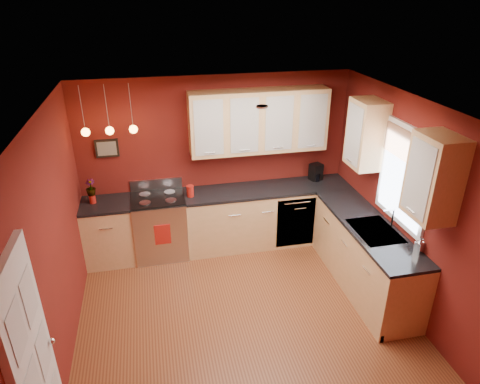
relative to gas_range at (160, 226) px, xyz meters
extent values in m
plane|color=brown|center=(0.92, -1.80, -0.48)|extent=(4.20, 4.20, 0.00)
cube|color=silver|center=(0.92, -1.80, 2.12)|extent=(4.00, 4.20, 0.02)
cube|color=maroon|center=(0.92, 0.30, 0.82)|extent=(4.00, 0.02, 2.60)
cube|color=maroon|center=(-1.08, -1.80, 0.82)|extent=(0.02, 4.20, 2.60)
cube|color=maroon|center=(2.92, -1.80, 0.82)|extent=(0.02, 4.20, 2.60)
cube|color=#E9B67D|center=(-0.73, 0.00, -0.03)|extent=(0.70, 0.60, 0.90)
cube|color=#E9B67D|center=(1.65, 0.00, -0.03)|extent=(2.54, 0.60, 0.90)
cube|color=#E9B67D|center=(2.62, -1.35, -0.03)|extent=(0.60, 2.10, 0.90)
cube|color=black|center=(-0.73, 0.00, 0.44)|extent=(0.70, 0.62, 0.04)
cube|color=black|center=(1.65, 0.00, 0.44)|extent=(2.54, 0.62, 0.04)
cube|color=black|center=(2.62, -1.35, 0.44)|extent=(0.62, 2.10, 0.04)
cube|color=silver|center=(0.00, 0.00, -0.02)|extent=(0.76, 0.64, 0.92)
cube|color=black|center=(0.00, -0.30, 0.00)|extent=(0.55, 0.02, 0.32)
cylinder|color=silver|center=(0.00, -0.31, 0.24)|extent=(0.60, 0.02, 0.02)
cube|color=black|center=(0.00, 0.00, 0.45)|extent=(0.76, 0.60, 0.03)
cylinder|color=#949499|center=(-0.18, -0.14, 0.47)|extent=(0.16, 0.16, 0.01)
cylinder|color=#949499|center=(0.18, -0.14, 0.47)|extent=(0.16, 0.16, 0.01)
cylinder|color=#949499|center=(-0.18, 0.14, 0.47)|extent=(0.16, 0.16, 0.01)
cylinder|color=#949499|center=(0.18, 0.14, 0.47)|extent=(0.16, 0.16, 0.01)
cube|color=silver|center=(0.00, 0.30, 0.55)|extent=(0.76, 0.04, 0.16)
cube|color=silver|center=(2.02, -0.29, -0.03)|extent=(0.60, 0.02, 0.80)
cube|color=#949499|center=(2.62, -1.50, 0.43)|extent=(0.50, 0.70, 0.05)
cube|color=black|center=(2.62, -1.33, 0.42)|extent=(0.42, 0.30, 0.02)
cube|color=black|center=(2.62, -1.67, 0.42)|extent=(0.42, 0.30, 0.02)
cylinder|color=silver|center=(2.84, -1.50, 0.60)|extent=(0.02, 0.02, 0.28)
cylinder|color=silver|center=(2.77, -1.50, 0.73)|extent=(0.16, 0.02, 0.02)
cube|color=white|center=(2.90, -1.50, 1.17)|extent=(0.04, 1.02, 1.22)
cube|color=white|center=(2.89, -1.50, 1.17)|extent=(0.01, 0.90, 1.10)
cube|color=#976C4B|center=(2.87, -1.50, 1.54)|extent=(0.02, 0.96, 0.36)
cube|color=white|center=(-1.05, -3.00, 0.54)|extent=(0.06, 0.82, 2.05)
cube|color=silver|center=(-1.02, -3.18, 1.12)|extent=(0.00, 0.28, 0.40)
cube|color=silver|center=(-1.02, -2.82, 1.12)|extent=(0.00, 0.28, 0.40)
cube|color=silver|center=(-1.02, -2.82, 0.57)|extent=(0.00, 0.28, 0.40)
sphere|color=silver|center=(-0.99, -2.67, 0.52)|extent=(0.06, 0.06, 0.06)
cube|color=#E9B67D|center=(1.52, 0.12, 1.47)|extent=(2.00, 0.35, 0.90)
cube|color=#E9B67D|center=(2.75, -1.48, 1.47)|extent=(0.35, 1.95, 0.90)
cube|color=black|center=(-0.63, 0.28, 1.17)|extent=(0.32, 0.03, 0.26)
cylinder|color=#949499|center=(-0.83, -0.05, 1.82)|extent=(0.01, 0.01, 0.60)
sphere|color=#FFA53F|center=(-0.83, -0.05, 1.52)|extent=(0.11, 0.11, 0.11)
cylinder|color=#949499|center=(-0.53, -0.05, 1.82)|extent=(0.01, 0.01, 0.60)
sphere|color=#FFA53F|center=(-0.53, -0.05, 1.52)|extent=(0.11, 0.11, 0.11)
cylinder|color=#949499|center=(-0.23, -0.05, 1.82)|extent=(0.01, 0.01, 0.60)
sphere|color=#FFA53F|center=(-0.23, -0.05, 1.52)|extent=(0.11, 0.11, 0.11)
cylinder|color=#B31B13|center=(0.47, -0.04, 0.54)|extent=(0.10, 0.10, 0.15)
cylinder|color=#B31B13|center=(0.47, -0.04, 0.62)|extent=(0.11, 0.11, 0.02)
cylinder|color=#B31B13|center=(-0.90, 0.04, 0.53)|extent=(0.09, 0.09, 0.14)
imported|color=#B31B13|center=(-0.90, 0.04, 0.70)|extent=(0.17, 0.17, 0.24)
cube|color=black|center=(2.47, 0.14, 0.59)|extent=(0.22, 0.20, 0.26)
cylinder|color=black|center=(2.47, 0.09, 0.52)|extent=(0.13, 0.13, 0.12)
imported|color=silver|center=(2.87, -2.05, 0.56)|extent=(0.11, 0.11, 0.20)
cube|color=#B31B13|center=(0.02, -0.33, 0.04)|extent=(0.23, 0.02, 0.31)
camera|label=1|loc=(-0.01, -5.64, 3.21)|focal=32.00mm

